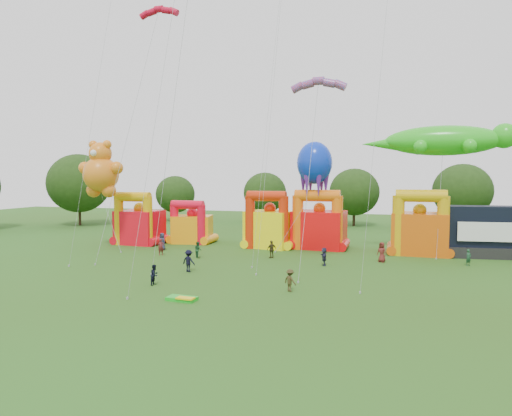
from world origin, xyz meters
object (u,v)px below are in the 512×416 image
(octopus_kite, at_px, (305,194))
(spectator_0, at_px, (162,242))
(bouncy_castle_0, at_px, (139,224))
(teddy_bear_kite, at_px, (105,191))
(spectator_4, at_px, (272,249))
(stage_trailer, at_px, (485,232))
(bouncy_castle_2, at_px, (269,226))
(gecko_kite, at_px, (443,148))

(octopus_kite, height_order, spectator_0, octopus_kite)
(bouncy_castle_0, xyz_separation_m, spectator_0, (5.05, -3.44, -1.47))
(spectator_0, bearing_deg, teddy_bear_kite, -148.93)
(octopus_kite, bearing_deg, teddy_bear_kite, -165.93)
(bouncy_castle_0, relative_size, spectator_0, 3.29)
(bouncy_castle_0, bearing_deg, spectator_4, -14.76)
(stage_trailer, distance_m, octopus_kite, 19.01)
(bouncy_castle_0, height_order, bouncy_castle_2, bouncy_castle_2)
(gecko_kite, relative_size, spectator_4, 8.39)
(bouncy_castle_0, height_order, spectator_4, bouncy_castle_0)
(bouncy_castle_0, height_order, gecko_kite, gecko_kite)
(stage_trailer, xyz_separation_m, spectator_4, (-20.86, -7.07, -1.65))
(bouncy_castle_2, xyz_separation_m, gecko_kite, (18.53, -0.20, 8.67))
(stage_trailer, distance_m, gecko_kite, 9.70)
(bouncy_castle_2, bearing_deg, bouncy_castle_0, -173.46)
(teddy_bear_kite, distance_m, octopus_kite, 22.62)
(spectator_0, height_order, spectator_4, spectator_0)
(spectator_4, bearing_deg, spectator_0, -52.86)
(spectator_4, bearing_deg, octopus_kite, -158.92)
(bouncy_castle_2, distance_m, octopus_kite, 5.86)
(stage_trailer, distance_m, spectator_4, 22.09)
(teddy_bear_kite, bearing_deg, bouncy_castle_0, 71.46)
(bouncy_castle_0, xyz_separation_m, teddy_bear_kite, (-1.53, -4.56, 4.23))
(octopus_kite, bearing_deg, bouncy_castle_2, 168.17)
(bouncy_castle_2, xyz_separation_m, spectator_0, (-11.05, -5.29, -1.55))
(bouncy_castle_2, distance_m, gecko_kite, 20.46)
(bouncy_castle_0, relative_size, octopus_kite, 0.52)
(spectator_0, distance_m, spectator_4, 13.14)
(spectator_0, bearing_deg, stage_trailer, 31.01)
(stage_trailer, xyz_separation_m, spectator_0, (-33.93, -5.73, -1.58))
(teddy_bear_kite, height_order, octopus_kite, teddy_bear_kite)
(octopus_kite, height_order, spectator_4, octopus_kite)
(spectator_0, bearing_deg, bouncy_castle_2, 46.98)
(bouncy_castle_2, distance_m, stage_trailer, 22.89)
(octopus_kite, xyz_separation_m, spectator_0, (-15.37, -4.38, -5.41))
(bouncy_castle_0, height_order, octopus_kite, octopus_kite)
(bouncy_castle_2, height_order, octopus_kite, octopus_kite)
(stage_trailer, height_order, spectator_4, stage_trailer)
(bouncy_castle_2, bearing_deg, octopus_kite, -11.83)
(teddy_bear_kite, xyz_separation_m, spectator_0, (6.58, 1.12, -5.70))
(stage_trailer, bearing_deg, teddy_bear_kite, -170.40)
(stage_trailer, bearing_deg, bouncy_castle_0, -176.63)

